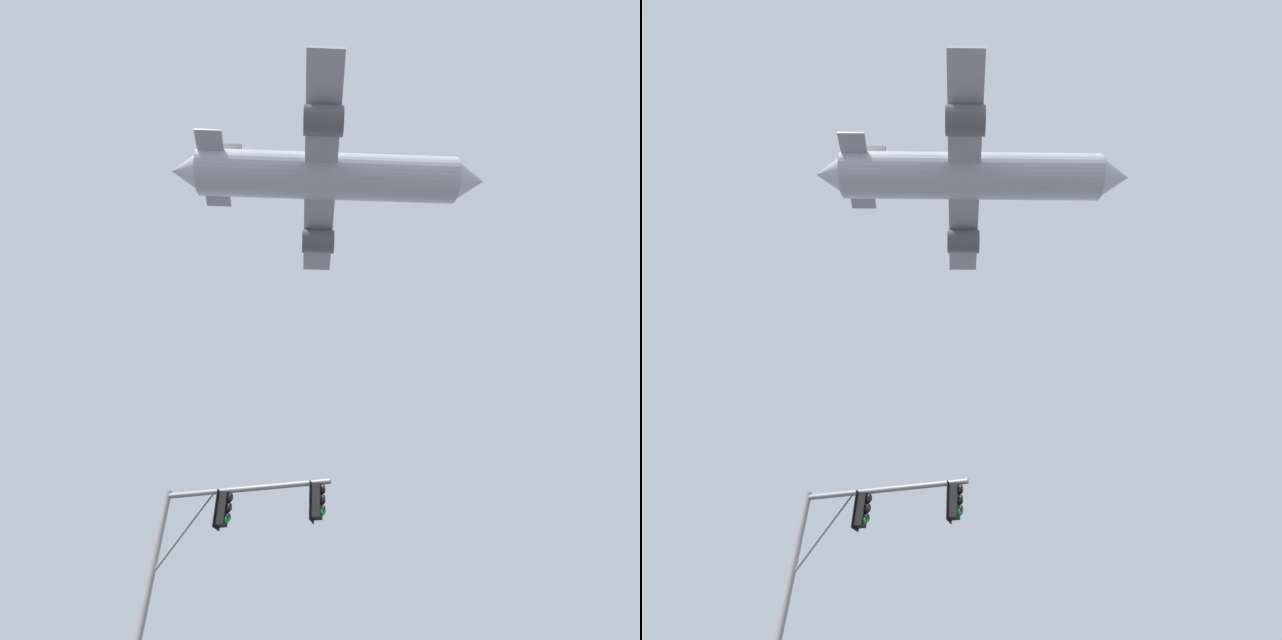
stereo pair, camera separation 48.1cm
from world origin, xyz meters
TOP-DOWN VIEW (x-y plane):
  - signal_pole_near at (-3.91, 8.48)m, footprint 5.09×0.93m
  - airplane at (-1.35, 18.04)m, footprint 27.24×21.05m

SIDE VIEW (x-z plane):
  - signal_pole_near at x=-3.91m, z-range 1.57..8.04m
  - airplane at x=-1.35m, z-range 32.81..40.23m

